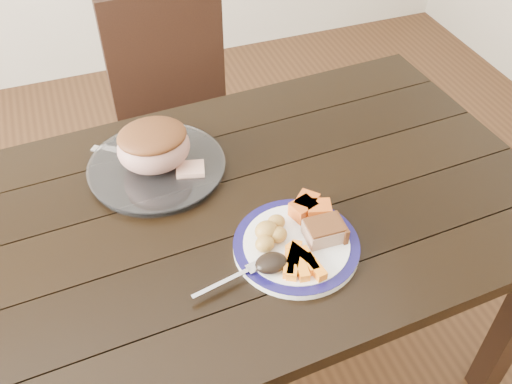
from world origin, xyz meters
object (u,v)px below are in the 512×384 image
object	(u,v)px
serving_platter	(157,168)
carving_knife	(167,163)
pork_slice	(324,231)
dining_table	(223,236)
dinner_plate	(296,246)
roast_joint	(154,147)
fork	(236,277)
chair_far	(180,112)

from	to	relation	value
serving_platter	carving_knife	distance (m)	0.03
serving_platter	pork_slice	bearing A→B (deg)	-51.54
dining_table	pork_slice	world-z (taller)	pork_slice
dinner_plate	roast_joint	distance (m)	0.44
pork_slice	carving_knife	distance (m)	0.47
serving_platter	roast_joint	world-z (taller)	roast_joint
roast_joint	serving_platter	bearing A→B (deg)	180.00
fork	chair_far	bearing A→B (deg)	72.00
dinner_plate	dining_table	bearing A→B (deg)	124.45
dining_table	pork_slice	bearing A→B (deg)	-44.54
serving_platter	roast_joint	distance (m)	0.07
chair_far	dinner_plate	world-z (taller)	chair_far
dinner_plate	roast_joint	size ratio (longest dim) A/B	1.55
chair_far	roast_joint	distance (m)	0.65
chair_far	pork_slice	size ratio (longest dim) A/B	11.22
fork	pork_slice	bearing A→B (deg)	-2.01
chair_far	carving_knife	size ratio (longest dim) A/B	3.52
serving_platter	fork	bearing A→B (deg)	-79.54
chair_far	dinner_plate	xyz separation A→B (m)	(0.05, -0.91, 0.23)
serving_platter	fork	size ratio (longest dim) A/B	1.93
chair_far	dinner_plate	size ratio (longest dim) A/B	3.29
fork	dining_table	bearing A→B (deg)	68.34
dining_table	pork_slice	distance (m)	0.29
dining_table	chair_far	xyz separation A→B (m)	(0.07, 0.74, -0.13)
dinner_plate	serving_platter	size ratio (longest dim) A/B	0.83
dining_table	roast_joint	size ratio (longest dim) A/B	9.01
dinner_plate	pork_slice	distance (m)	0.07
serving_platter	chair_far	bearing A→B (deg)	71.88
dining_table	roast_joint	distance (m)	0.28
dinner_plate	pork_slice	world-z (taller)	pork_slice
dining_table	carving_knife	distance (m)	0.24
dining_table	roast_joint	bearing A→B (deg)	120.45
serving_platter	pork_slice	size ratio (longest dim) A/B	4.12
carving_knife	pork_slice	bearing A→B (deg)	-16.91
roast_joint	fork	bearing A→B (deg)	-79.54
chair_far	pork_slice	bearing A→B (deg)	94.48
pork_slice	roast_joint	world-z (taller)	roast_joint
chair_far	dining_table	bearing A→B (deg)	82.16
dinner_plate	fork	size ratio (longest dim) A/B	1.59
chair_far	fork	size ratio (longest dim) A/B	5.24
dinner_plate	carving_knife	xyz separation A→B (m)	(-0.20, 0.38, -0.00)
dining_table	dinner_plate	world-z (taller)	dinner_plate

